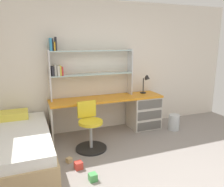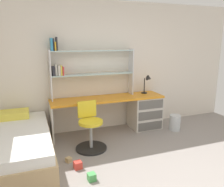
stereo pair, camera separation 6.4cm
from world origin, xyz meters
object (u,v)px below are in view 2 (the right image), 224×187
bookshelf_hutch (83,65)px  waste_bin (175,123)px  swivel_chair (90,131)px  desk_lamp (148,81)px  desk (135,110)px  toy_block_natural_1 (69,160)px  toy_block_green_0 (92,177)px  toy_block_red_3 (78,165)px  bed_platform (13,148)px

bookshelf_hutch → waste_bin: (1.74, -0.51, -1.18)m
swivel_chair → waste_bin: size_ratio=2.50×
desk_lamp → desk: bearing=-168.8°
toy_block_natural_1 → waste_bin: bearing=13.0°
toy_block_green_0 → desk_lamp: bearing=42.8°
toy_block_red_3 → desk_lamp: bearing=33.8°
waste_bin → toy_block_natural_1: waste_bin is taller
toy_block_green_0 → bed_platform: bearing=140.5°
toy_block_natural_1 → toy_block_red_3: 0.24m
bookshelf_hutch → waste_bin: size_ratio=5.05×
toy_block_natural_1 → desk: bearing=30.0°
waste_bin → desk_lamp: bearing=134.9°
desk → toy_block_green_0: desk is taller
toy_block_green_0 → toy_block_natural_1: (-0.20, 0.56, -0.01)m
bookshelf_hutch → bed_platform: size_ratio=0.87×
swivel_chair → bed_platform: size_ratio=0.43×
desk → waste_bin: desk is taller
bookshelf_hutch → bed_platform: 1.84m
bookshelf_hutch → waste_bin: bearing=-16.3°
desk_lamp → toy_block_natural_1: 2.25m
bookshelf_hutch → waste_bin: bookshelf_hutch is taller
bookshelf_hutch → toy_block_green_0: bearing=-100.4°
waste_bin → bookshelf_hutch: bearing=163.7°
desk → swivel_chair: (-1.09, -0.55, -0.09)m
swivel_chair → bed_platform: (-1.19, -0.09, -0.06)m
bed_platform → toy_block_green_0: bed_platform is taller
desk_lamp → toy_block_natural_1: (-1.82, -0.94, -0.93)m
desk_lamp → bed_platform: bearing=-164.9°
desk → swivel_chair: swivel_chair is taller
toy_block_natural_1 → toy_block_red_3: size_ratio=0.71×
desk_lamp → waste_bin: bearing=-45.1°
toy_block_natural_1 → toy_block_green_0: bearing=-69.9°
waste_bin → toy_block_green_0: 2.30m
waste_bin → toy_block_natural_1: 2.30m
desk → desk_lamp: 0.64m
bookshelf_hutch → toy_block_natural_1: (-0.49, -1.03, -1.30)m
toy_block_green_0 → toy_block_natural_1: bearing=110.1°
desk → toy_block_red_3: bearing=-142.5°
desk_lamp → swivel_chair: (-1.39, -0.61, -0.65)m
desk → waste_bin: 0.84m
swivel_chair → bookshelf_hutch: bearing=84.3°
toy_block_green_0 → toy_block_red_3: (-0.11, 0.34, 0.00)m
toy_block_red_3 → toy_block_natural_1: bearing=113.3°
waste_bin → swivel_chair: bearing=-174.2°
desk → toy_block_red_3: 1.83m
desk → bookshelf_hutch: bookshelf_hutch is taller
desk_lamp → toy_block_natural_1: size_ratio=5.12×
desk_lamp → waste_bin: size_ratio=1.21×
desk_lamp → waste_bin: 1.00m
waste_bin → toy_block_red_3: bearing=-161.1°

